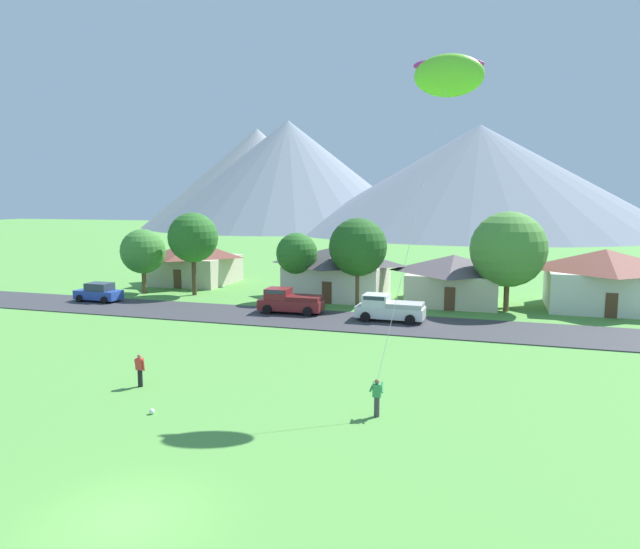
% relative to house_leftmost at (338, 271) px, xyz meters
% --- Properties ---
extents(ground_plane, '(400.00, 400.00, 0.00)m').
position_rel_house_leftmost_xyz_m(ground_plane, '(4.19, -38.93, -2.54)').
color(ground_plane, '#569942').
extents(road_strip, '(160.00, 7.02, 0.08)m').
position_rel_house_leftmost_xyz_m(road_strip, '(4.19, -10.51, -2.50)').
color(road_strip, '#38383D').
rests_on(road_strip, ground).
extents(mountain_east_ridge, '(75.42, 75.42, 32.02)m').
position_rel_house_leftmost_xyz_m(mountain_east_ridge, '(-61.89, 125.37, 13.47)').
color(mountain_east_ridge, '#8E939E').
rests_on(mountain_east_ridge, ground).
extents(mountain_west_ridge, '(103.60, 103.60, 29.53)m').
position_rel_house_leftmost_xyz_m(mountain_west_ridge, '(9.07, 115.19, 12.22)').
color(mountain_west_ridge, slate).
rests_on(mountain_west_ridge, ground).
extents(mountain_far_west_ridge, '(87.43, 87.43, 33.87)m').
position_rel_house_leftmost_xyz_m(mountain_far_west_ridge, '(-49.91, 122.37, 14.40)').
color(mountain_far_west_ridge, gray).
rests_on(mountain_far_west_ridge, ground).
extents(house_leftmost, '(9.64, 7.93, 4.90)m').
position_rel_house_leftmost_xyz_m(house_leftmost, '(0.00, 0.00, 0.00)').
color(house_leftmost, beige).
rests_on(house_leftmost, ground).
extents(house_left_center, '(9.80, 8.13, 5.15)m').
position_rel_house_leftmost_xyz_m(house_left_center, '(23.24, 0.73, 0.13)').
color(house_left_center, silver).
rests_on(house_left_center, ground).
extents(house_right_center, '(8.36, 8.60, 4.65)m').
position_rel_house_leftmost_xyz_m(house_right_center, '(-17.43, 4.09, -0.13)').
color(house_right_center, beige).
rests_on(house_right_center, ground).
extents(house_rightmost, '(8.41, 8.33, 4.37)m').
position_rel_house_leftmost_xyz_m(house_rightmost, '(10.79, 0.16, -0.28)').
color(house_rightmost, beige).
rests_on(house_rightmost, ground).
extents(tree_near_left, '(4.83, 4.83, 8.05)m').
position_rel_house_leftmost_xyz_m(tree_near_left, '(-13.72, -2.97, 3.08)').
color(tree_near_left, '#4C3823').
rests_on(tree_near_left, ground).
extents(tree_left_of_center, '(4.41, 4.41, 6.39)m').
position_rel_house_leftmost_xyz_m(tree_left_of_center, '(-19.10, -3.40, 1.63)').
color(tree_left_of_center, brown).
rests_on(tree_left_of_center, ground).
extents(tree_center, '(3.80, 3.80, 6.30)m').
position_rel_house_leftmost_xyz_m(tree_center, '(-3.02, -3.12, 1.83)').
color(tree_center, brown).
rests_on(tree_center, ground).
extents(tree_right_of_center, '(5.10, 5.10, 7.72)m').
position_rel_house_leftmost_xyz_m(tree_right_of_center, '(2.80, -3.54, 2.61)').
color(tree_right_of_center, brown).
rests_on(tree_right_of_center, ground).
extents(tree_near_right, '(6.27, 6.27, 8.35)m').
position_rel_house_leftmost_xyz_m(tree_near_right, '(15.34, -2.54, 2.67)').
color(tree_near_right, brown).
rests_on(tree_near_right, ground).
extents(parked_car_blue_west_end, '(4.23, 2.15, 1.68)m').
position_rel_house_leftmost_xyz_m(parked_car_blue_west_end, '(-20.16, -8.92, -1.67)').
color(parked_car_blue_west_end, '#2847A8').
rests_on(parked_car_blue_west_end, road_strip).
extents(pickup_truck_maroon_west_side, '(5.27, 2.48, 1.99)m').
position_rel_house_leftmost_xyz_m(pickup_truck_maroon_west_side, '(-1.67, -8.88, -1.48)').
color(pickup_truck_maroon_west_side, maroon).
rests_on(pickup_truck_maroon_west_side, road_strip).
extents(pickup_truck_white_east_side, '(5.24, 2.41, 1.99)m').
position_rel_house_leftmost_xyz_m(pickup_truck_white_east_side, '(6.64, -9.47, -1.48)').
color(pickup_truck_white_east_side, white).
rests_on(pickup_truck_white_east_side, road_strip).
extents(kite_flyer_with_kite, '(4.29, 6.95, 16.38)m').
position_rel_house_leftmost_xyz_m(kite_flyer_with_kite, '(11.82, -23.13, 12.59)').
color(kite_flyer_with_kite, '#3D3D42').
rests_on(kite_flyer_with_kite, ground).
extents(watcher_person, '(0.56, 0.24, 1.68)m').
position_rel_house_leftmost_xyz_m(watcher_person, '(-2.51, -28.38, -1.66)').
color(watcher_person, black).
rests_on(watcher_person, ground).
extents(soccer_ball, '(0.24, 0.24, 0.24)m').
position_rel_house_leftmost_xyz_m(soccer_ball, '(0.17, -31.44, -2.42)').
color(soccer_ball, white).
rests_on(soccer_ball, ground).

